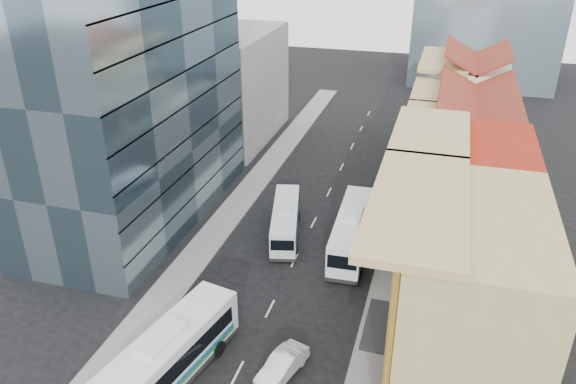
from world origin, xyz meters
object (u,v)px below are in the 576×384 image
(shophouse_tan, at_px, (471,300))
(sedan_right, at_px, (282,366))
(office_tower, at_px, (125,66))
(sedan_left, at_px, (174,342))
(bus_left_far, at_px, (285,220))
(bus_right, at_px, (352,230))
(bus_left_near, at_px, (164,360))

(shophouse_tan, xyz_separation_m, sedan_right, (-11.13, -3.31, -5.25))
(office_tower, bearing_deg, sedan_left, -55.05)
(sedan_left, relative_size, sedan_right, 0.89)
(shophouse_tan, xyz_separation_m, sedan_left, (-19.00, -3.17, -5.32))
(shophouse_tan, height_order, sedan_left, shophouse_tan)
(shophouse_tan, height_order, sedan_right, shophouse_tan)
(bus_left_far, bearing_deg, office_tower, 166.46)
(shophouse_tan, height_order, bus_right, shophouse_tan)
(shophouse_tan, height_order, bus_left_near, shophouse_tan)
(bus_left_far, distance_m, sedan_left, 17.42)
(bus_left_near, bearing_deg, shophouse_tan, 30.98)
(bus_right, bearing_deg, bus_left_far, 172.17)
(shophouse_tan, bearing_deg, bus_left_near, -160.86)
(bus_left_near, bearing_deg, bus_left_far, 96.21)
(shophouse_tan, bearing_deg, bus_left_far, 138.88)
(bus_right, bearing_deg, bus_left_near, -115.43)
(bus_left_far, bearing_deg, shophouse_tan, -54.52)
(bus_left_far, xyz_separation_m, bus_right, (6.42, -0.64, 0.30))
(bus_left_near, relative_size, bus_left_far, 1.28)
(office_tower, distance_m, sedan_right, 29.96)
(bus_left_far, bearing_deg, sedan_left, -113.33)
(bus_left_near, height_order, sedan_left, bus_left_near)
(bus_right, relative_size, sedan_left, 2.96)
(bus_left_near, xyz_separation_m, sedan_left, (-1.01, 3.07, -1.37))
(bus_left_near, height_order, bus_left_far, bus_left_near)
(bus_left_near, distance_m, bus_right, 21.31)
(bus_left_far, bearing_deg, bus_left_near, -109.03)
(office_tower, bearing_deg, bus_right, -1.80)
(bus_right, bearing_deg, office_tower, 176.04)
(bus_left_far, distance_m, sedan_right, 17.97)
(office_tower, bearing_deg, sedan_right, -41.07)
(office_tower, bearing_deg, bus_left_near, -57.27)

